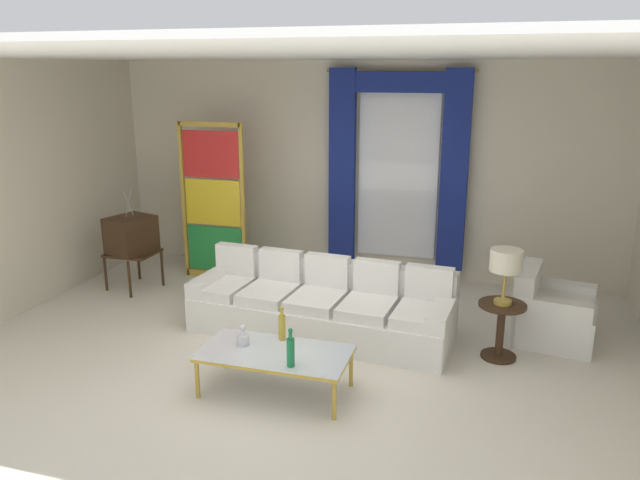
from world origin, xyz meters
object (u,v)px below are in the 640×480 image
object	(u,v)px
couch_white_long	(322,306)
stained_glass_divider	(213,206)
bottle_blue_decanter	(243,338)
round_side_table	(501,326)
bottle_crystal_tall	(291,351)
armchair_white	(549,315)
table_lamp_brass	(506,263)
peacock_figurine	(235,276)
vintage_tv	(131,236)
bottle_amber_squat	(282,326)
coffee_table	(275,354)

from	to	relation	value
couch_white_long	stained_glass_divider	bearing A→B (deg)	145.41
bottle_blue_decanter	round_side_table	xyz separation A→B (m)	(2.29, 1.27, -0.12)
bottle_crystal_tall	stained_glass_divider	world-z (taller)	stained_glass_divider
armchair_white	table_lamp_brass	world-z (taller)	table_lamp_brass
stained_glass_divider	peacock_figurine	world-z (taller)	stained_glass_divider
vintage_tv	round_side_table	world-z (taller)	vintage_tv
armchair_white	couch_white_long	bearing A→B (deg)	-168.18
vintage_tv	peacock_figurine	distance (m)	1.48
vintage_tv	bottle_amber_squat	bearing A→B (deg)	-33.17
peacock_figurine	round_side_table	distance (m)	3.56
couch_white_long	coffee_table	distance (m)	1.41
bottle_amber_squat	round_side_table	bearing A→B (deg)	28.00
bottle_crystal_tall	armchair_white	size ratio (longest dim) A/B	0.38
armchair_white	stained_glass_divider	bearing A→B (deg)	169.11
armchair_white	table_lamp_brass	xyz separation A→B (m)	(-0.51, -0.62, 0.74)
bottle_blue_decanter	table_lamp_brass	world-z (taller)	table_lamp_brass
bottle_amber_squat	vintage_tv	size ratio (longest dim) A/B	0.25
table_lamp_brass	round_side_table	bearing A→B (deg)	0.00
coffee_table	round_side_table	distance (m)	2.36
bottle_amber_squat	couch_white_long	bearing A→B (deg)	87.20
bottle_blue_decanter	table_lamp_brass	size ratio (longest dim) A/B	0.35
vintage_tv	couch_white_long	bearing A→B (deg)	-13.13
bottle_blue_decanter	bottle_crystal_tall	bearing A→B (deg)	-26.08
round_side_table	table_lamp_brass	distance (m)	0.67
armchair_white	peacock_figurine	world-z (taller)	armchair_white
peacock_figurine	bottle_amber_squat	bearing A→B (deg)	-55.45
coffee_table	bottle_crystal_tall	xyz separation A→B (m)	(0.23, -0.24, 0.18)
bottle_crystal_tall	armchair_white	world-z (taller)	armchair_white
coffee_table	bottle_amber_squat	distance (m)	0.30
bottle_blue_decanter	round_side_table	distance (m)	2.62
couch_white_long	bottle_blue_decanter	bearing A→B (deg)	-104.75
bottle_crystal_tall	stained_glass_divider	distance (m)	3.75
bottle_crystal_tall	peacock_figurine	world-z (taller)	bottle_crystal_tall
bottle_blue_decanter	table_lamp_brass	bearing A→B (deg)	29.01
bottle_amber_squat	armchair_white	size ratio (longest dim) A/B	0.36
bottle_crystal_tall	peacock_figurine	bearing A→B (deg)	123.27
vintage_tv	table_lamp_brass	world-z (taller)	vintage_tv
vintage_tv	stained_glass_divider	xyz separation A→B (m)	(0.88, 0.70, 0.33)
bottle_blue_decanter	round_side_table	bearing A→B (deg)	29.01
armchair_white	round_side_table	world-z (taller)	armchair_white
bottle_blue_decanter	vintage_tv	xyz separation A→B (m)	(-2.49, 2.04, 0.25)
couch_white_long	armchair_white	bearing A→B (deg)	11.82
peacock_figurine	round_side_table	bearing A→B (deg)	-16.46
couch_white_long	peacock_figurine	bearing A→B (deg)	148.62
peacock_figurine	bottle_blue_decanter	bearing A→B (deg)	-63.92
couch_white_long	bottle_blue_decanter	world-z (taller)	couch_white_long
vintage_tv	bottle_blue_decanter	bearing A→B (deg)	-39.36
couch_white_long	bottle_blue_decanter	xyz separation A→B (m)	(-0.36, -1.38, 0.17)
bottle_amber_squat	stained_glass_divider	size ratio (longest dim) A/B	0.16
bottle_crystal_tall	couch_white_long	bearing A→B (deg)	96.81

